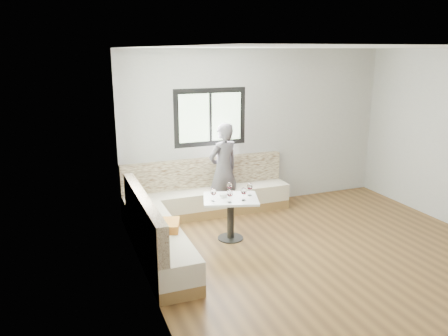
{
  "coord_description": "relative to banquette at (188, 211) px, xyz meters",
  "views": [
    {
      "loc": [
        -3.38,
        -4.55,
        2.77
      ],
      "look_at": [
        -1.14,
        1.22,
        1.09
      ],
      "focal_mm": 35.0,
      "sensor_mm": 36.0,
      "label": 1
    }
  ],
  "objects": [
    {
      "name": "wine_glass_b",
      "position": [
        0.42,
        -0.7,
        0.46
      ],
      "size": [
        0.09,
        0.09,
        0.2
      ],
      "color": "white",
      "rests_on": "table"
    },
    {
      "name": "banquette",
      "position": [
        0.0,
        0.0,
        0.0
      ],
      "size": [
        2.9,
        2.8,
        0.95
      ],
      "color": "brown",
      "rests_on": "ground"
    },
    {
      "name": "wine_glass_c",
      "position": [
        0.65,
        -0.69,
        0.46
      ],
      "size": [
        0.09,
        0.09,
        0.2
      ],
      "color": "white",
      "rests_on": "table"
    },
    {
      "name": "wine_glass_a",
      "position": [
        0.23,
        -0.56,
        0.46
      ],
      "size": [
        0.09,
        0.09,
        0.2
      ],
      "color": "white",
      "rests_on": "table"
    },
    {
      "name": "olive_ramekin",
      "position": [
        0.43,
        -0.42,
        0.34
      ],
      "size": [
        0.11,
        0.11,
        0.04
      ],
      "color": "white",
      "rests_on": "table"
    },
    {
      "name": "wine_glass_d",
      "position": [
        0.55,
        -0.37,
        0.46
      ],
      "size": [
        0.09,
        0.09,
        0.2
      ],
      "color": "white",
      "rests_on": "table"
    },
    {
      "name": "room",
      "position": [
        1.51,
        -1.55,
        1.08
      ],
      "size": [
        5.01,
        5.01,
        2.81
      ],
      "color": "brown",
      "rests_on": "ground"
    },
    {
      "name": "person",
      "position": [
        0.79,
        0.5,
        0.47
      ],
      "size": [
        0.68,
        0.55,
        1.6
      ],
      "primitive_type": "imported",
      "rotation": [
        0.0,
        0.0,
        3.46
      ],
      "color": "#4C474D",
      "rests_on": "ground"
    },
    {
      "name": "wine_glass_e",
      "position": [
        0.82,
        -0.52,
        0.46
      ],
      "size": [
        0.09,
        0.09,
        0.2
      ],
      "color": "white",
      "rests_on": "table"
    },
    {
      "name": "table",
      "position": [
        0.51,
        -0.51,
        0.16
      ],
      "size": [
        0.95,
        0.83,
        0.65
      ],
      "rotation": [
        0.0,
        0.0,
        -0.31
      ],
      "color": "black",
      "rests_on": "ground"
    }
  ]
}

